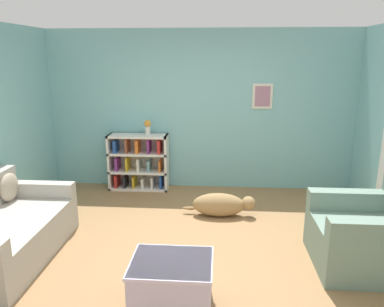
% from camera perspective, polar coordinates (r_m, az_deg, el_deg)
% --- Properties ---
extents(ground_plane, '(14.00, 14.00, 0.00)m').
position_cam_1_polar(ground_plane, '(4.47, -0.39, -14.46)').
color(ground_plane, '#997047').
extents(wall_back, '(5.60, 0.13, 2.60)m').
position_cam_1_polar(wall_back, '(6.21, 1.28, 6.57)').
color(wall_back, '#7AB7BC').
rests_on(wall_back, ground_plane).
extents(couch, '(0.94, 1.70, 0.82)m').
position_cam_1_polar(couch, '(4.67, -27.00, -10.74)').
color(couch, '#ADA89E').
rests_on(couch, ground_plane).
extents(bookshelf, '(0.98, 0.34, 0.92)m').
position_cam_1_polar(bookshelf, '(6.31, -8.12, -1.32)').
color(bookshelf, silver).
rests_on(bookshelf, ground_plane).
extents(recliner_chair, '(1.02, 0.98, 1.09)m').
position_cam_1_polar(recliner_chair, '(4.44, 25.65, -10.95)').
color(recliner_chair, gray).
rests_on(recliner_chair, ground_plane).
extents(coffee_table, '(0.71, 0.57, 0.48)m').
position_cam_1_polar(coffee_table, '(3.45, -3.09, -19.29)').
color(coffee_table, '#BCB2D1').
rests_on(coffee_table, ground_plane).
extents(dog, '(1.02, 0.30, 0.33)m').
position_cam_1_polar(dog, '(5.27, 4.45, -7.77)').
color(dog, '#9E7A4C').
rests_on(dog, ground_plane).
extents(vase, '(0.11, 0.11, 0.25)m').
position_cam_1_polar(vase, '(6.12, -6.78, 4.09)').
color(vase, silver).
rests_on(vase, bookshelf).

